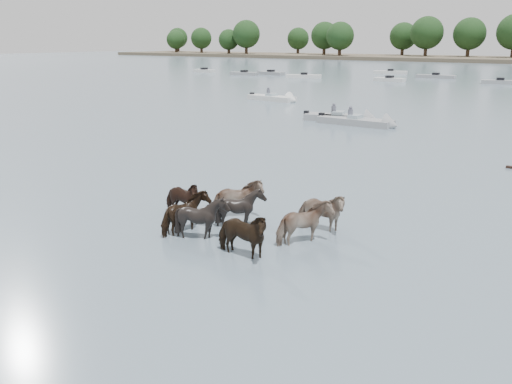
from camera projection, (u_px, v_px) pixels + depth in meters
The scene contains 7 objects.
ground at pixel (157, 229), 17.55m from camera, with size 400.00×400.00×0.00m, color #4A5C6B.
shoreline at pixel (323, 56), 174.70m from camera, with size 160.00×30.00×1.00m, color #4C4233.
pony_herd at pixel (239, 215), 17.14m from camera, with size 6.53×4.16×1.55m.
motorboat_a at pixel (348, 118), 40.40m from camera, with size 5.74×2.74×1.92m.
motorboat_b at pixel (365, 123), 38.36m from camera, with size 6.17×1.79×1.92m.
motorboat_f at pixel (278, 99), 53.50m from camera, with size 5.90×2.22×1.92m.
treeline at pixel (341, 36), 169.57m from camera, with size 145.39×23.50×12.57m.
Camera 1 is at (11.87, -11.96, 6.02)m, focal length 37.63 mm.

